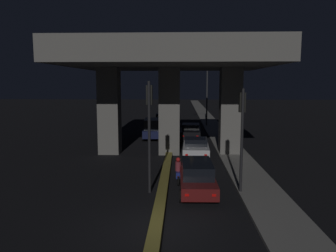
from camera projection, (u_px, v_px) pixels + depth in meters
ground_plane at (156, 228)px, 12.39m from camera, size 200.00×200.00×0.00m
median_divider at (175, 121)px, 47.05m from camera, size 0.49×126.00×0.25m
sidewalk_right at (214, 128)px, 39.92m from camera, size 2.29×126.00×0.13m
elevated_overpass at (169, 64)px, 24.70m from camera, size 14.80×13.31×9.12m
traffic_light_left_of_median at (149, 118)px, 16.04m from camera, size 0.30×0.49×5.56m
traffic_light_right_of_median at (242, 123)px, 15.89m from camera, size 0.30×0.49×5.20m
street_lamp at (204, 91)px, 41.28m from camera, size 2.24×0.32×7.56m
car_dark_red_lead at (197, 176)px, 16.48m from camera, size 1.91×4.77×1.54m
car_white_second at (196, 148)px, 23.71m from camera, size 2.07×4.07×1.53m
car_black_third at (191, 132)px, 31.73m from camera, size 2.20×4.86×1.57m
car_dark_blue_lead_oncoming at (153, 129)px, 32.14m from camera, size 2.19×4.06×2.00m
car_white_second_oncoming at (162, 119)px, 43.05m from camera, size 1.97×4.36×1.50m
motorcycle_blue_filtering_near at (178, 172)px, 18.08m from camera, size 0.33×1.85×1.40m
pedestrian_on_sidewalk at (241, 141)px, 25.24m from camera, size 0.32×0.32×1.77m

